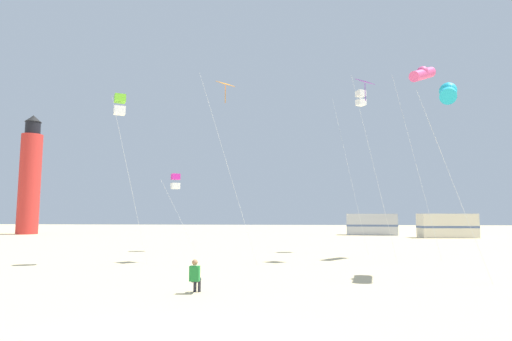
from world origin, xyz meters
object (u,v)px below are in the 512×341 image
kite_flyer_standing (195,275)px  kite_diamond_orange (226,91)px  kite_diamond_violet (366,89)px  rv_van_cream (447,226)px  kite_box_lime (120,105)px  kite_tube_cyan (448,93)px  rv_van_silver (371,224)px  lighthouse_distant (30,178)px  kite_tube_rainbow (423,74)px  kite_box_white (361,98)px  kite_box_magenta (176,181)px

kite_flyer_standing → kite_diamond_orange: 13.47m
kite_diamond_violet → rv_van_cream: bearing=62.0°
kite_flyer_standing → kite_diamond_orange: (-0.59, 9.53, 9.50)m
kite_box_lime → kite_tube_cyan: bearing=-11.2°
kite_flyer_standing → rv_van_silver: (13.78, 41.62, 0.78)m
kite_diamond_orange → kite_tube_cyan: kite_diamond_orange is taller
kite_box_lime → lighthouse_distant: 41.87m
kite_tube_rainbow → kite_tube_cyan: bearing=-100.5°
kite_diamond_violet → lighthouse_distant: lighthouse_distant is taller
kite_box_white → rv_van_silver: size_ratio=1.83×
kite_diamond_orange → kite_box_white: bearing=38.1°
kite_box_white → kite_tube_rainbow: bearing=-51.2°
kite_box_lime → kite_diamond_violet: 14.60m
rv_van_silver → rv_van_cream: 9.54m
kite_box_magenta → kite_tube_cyan: bearing=-35.8°
kite_box_white → lighthouse_distant: lighthouse_distant is taller
kite_tube_rainbow → kite_box_white: (-3.32, 4.13, -0.38)m
kite_box_lime → kite_diamond_orange: (5.83, 1.69, 1.17)m
kite_tube_rainbow → rv_van_silver: kite_tube_rainbow is taller
kite_box_lime → kite_flyer_standing: bearing=-50.7°
kite_diamond_orange → rv_van_cream: kite_diamond_orange is taller
kite_diamond_violet → rv_van_cream: kite_diamond_violet is taller
kite_box_white → kite_box_lime: bearing=-149.4°
kite_box_magenta → rv_van_cream: bearing=36.6°
kite_box_magenta → lighthouse_distant: size_ratio=0.34×
kite_flyer_standing → kite_box_white: bearing=-114.9°
kite_box_lime → kite_tube_rainbow: kite_tube_rainbow is taller
kite_diamond_orange → kite_tube_cyan: (11.03, -5.04, -1.96)m
lighthouse_distant → kite_tube_rainbow: bearing=-31.0°
kite_box_white → lighthouse_distant: (-42.00, 23.12, -3.67)m
lighthouse_distant → kite_diamond_violet: bearing=-35.5°
kite_diamond_orange → lighthouse_distant: 44.72m
kite_flyer_standing → kite_tube_rainbow: 20.72m
kite_flyer_standing → rv_van_cream: (21.41, 35.90, 0.78)m
kite_diamond_orange → kite_box_magenta: bearing=127.0°
kite_tube_rainbow → rv_van_cream: kite_tube_rainbow is taller
kite_box_magenta → kite_box_white: bearing=3.2°
kite_diamond_violet → kite_diamond_orange: kite_diamond_violet is taller
lighthouse_distant → rv_van_silver: size_ratio=2.54×
kite_tube_rainbow → rv_van_silver: 30.90m
kite_diamond_orange → lighthouse_distant: (-32.78, 30.34, -2.28)m
kite_diamond_orange → kite_tube_rainbow: bearing=13.8°
kite_flyer_standing → kite_diamond_violet: kite_diamond_violet is taller
kite_box_magenta → kite_tube_cyan: size_ratio=0.65×
kite_box_magenta → rv_van_silver: bearing=53.2°
lighthouse_distant → rv_van_cream: lighthouse_distant is taller
kite_flyer_standing → kite_tube_rainbow: bearing=-131.1°
kite_box_lime → kite_box_magenta: bearing=83.1°
kite_box_lime → kite_tube_rainbow: (18.38, 4.78, 2.94)m
kite_tube_cyan → rv_van_silver: size_ratio=1.34×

